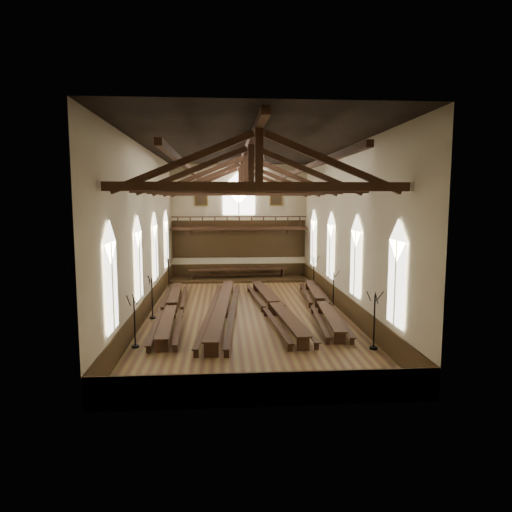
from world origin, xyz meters
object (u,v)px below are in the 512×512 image
at_px(candelabrum_left_near, 135,332).
at_px(candelabrum_right_far, 314,279).
at_px(refectory_row_a, 171,307).
at_px(dais, 238,279).
at_px(candelabrum_left_far, 169,281).
at_px(candelabrum_right_near, 374,332).
at_px(candelabrum_left_mid, 152,305).
at_px(high_table, 238,270).
at_px(refectory_row_b, 222,307).
at_px(refectory_row_c, 274,305).
at_px(refectory_row_d, 322,303).
at_px(candelabrum_right_mid, 333,297).

bearing_deg(candelabrum_left_near, candelabrum_right_far, 49.91).
relative_size(refectory_row_a, dais, 1.24).
relative_size(candelabrum_left_far, candelabrum_right_near, 0.97).
bearing_deg(candelabrum_left_mid, high_table, 66.67).
bearing_deg(refectory_row_b, refectory_row_c, 7.36).
bearing_deg(dais, refectory_row_c, -81.28).
bearing_deg(candelabrum_left_near, candelabrum_right_near, -5.31).
bearing_deg(refectory_row_d, candelabrum_right_near, -83.63).
bearing_deg(refectory_row_b, high_table, 83.95).
height_order(refectory_row_a, dais, refectory_row_a).
relative_size(refectory_row_b, candelabrum_left_mid, 5.88).
bearing_deg(candelabrum_left_near, dais, 73.16).
height_order(candelabrum_left_near, candelabrum_right_mid, candelabrum_left_near).
bearing_deg(refectory_row_c, refectory_row_d, 10.93).
height_order(candelabrum_left_near, candelabrum_left_far, candelabrum_left_far).
xyz_separation_m(refectory_row_a, refectory_row_b, (3.07, -0.46, 0.07)).
height_order(refectory_row_a, candelabrum_left_mid, candelabrum_left_mid).
distance_m(candelabrum_left_mid, candelabrum_right_mid, 11.21).
bearing_deg(refectory_row_c, high_table, 98.72).
xyz_separation_m(refectory_row_a, refectory_row_d, (9.25, 0.54, -0.01)).
bearing_deg(high_table, refectory_row_d, -66.70).
xyz_separation_m(dais, candelabrum_left_far, (-5.38, -4.37, 0.71)).
distance_m(refectory_row_c, candelabrum_left_far, 10.45).
relative_size(refectory_row_d, candelabrum_right_near, 5.15).
bearing_deg(candelabrum_right_far, high_table, 141.16).
xyz_separation_m(candelabrum_left_far, candelabrum_right_near, (11.10, -14.45, 0.03)).
height_order(refectory_row_a, candelabrum_right_mid, candelabrum_right_mid).
relative_size(refectory_row_c, candelabrum_right_mid, 5.92).
relative_size(high_table, candelabrum_right_mid, 3.48).
bearing_deg(high_table, candelabrum_left_near, -106.84).
distance_m(refectory_row_b, candelabrum_left_near, 6.82).
height_order(candelabrum_left_near, candelabrum_right_near, candelabrum_right_near).
height_order(refectory_row_a, candelabrum_left_far, candelabrum_left_far).
bearing_deg(dais, candelabrum_right_mid, -62.43).
relative_size(candelabrum_left_mid, candelabrum_right_near, 0.93).
xyz_separation_m(refectory_row_d, candelabrum_right_far, (0.84, 6.73, 0.29)).
bearing_deg(refectory_row_d, candelabrum_left_near, -147.83).
xyz_separation_m(candelabrum_left_near, candelabrum_right_near, (11.10, -1.03, 0.06)).
bearing_deg(candelabrum_right_mid, high_table, 117.57).
distance_m(refectory_row_c, dais, 12.07).
bearing_deg(high_table, refectory_row_b, -96.05).
relative_size(refectory_row_b, candelabrum_left_near, 5.93).
bearing_deg(dais, refectory_row_d, -66.70).
relative_size(refectory_row_d, candelabrum_left_far, 5.32).
distance_m(high_table, candelabrum_right_mid, 12.35).
xyz_separation_m(refectory_row_a, candelabrum_left_far, (-1.01, 7.50, 0.28)).
height_order(candelabrum_right_mid, candelabrum_right_far, candelabrum_right_far).
bearing_deg(candelabrum_left_mid, refectory_row_d, 6.42).
distance_m(refectory_row_b, refectory_row_d, 6.27).
xyz_separation_m(refectory_row_b, candelabrum_right_mid, (7.02, 1.38, 0.16)).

